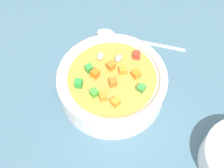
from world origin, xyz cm
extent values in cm
cube|color=#42667A|center=(0.00, 0.00, -1.00)|extent=(140.00, 140.00, 2.00)
cylinder|color=white|center=(0.00, 0.00, 2.50)|extent=(19.18, 19.18, 4.99)
torus|color=white|center=(0.00, 0.00, 5.43)|extent=(19.51, 19.51, 1.47)
cylinder|color=#BA913A|center=(0.00, 0.00, 5.19)|extent=(15.65, 15.65, 0.40)
cube|color=orange|center=(1.97, 5.06, 5.97)|extent=(1.49, 1.49, 1.16)
cube|color=orange|center=(-0.66, -1.70, 6.06)|extent=(1.45, 1.45, 1.34)
cube|color=orange|center=(2.53, -1.44, 6.10)|extent=(1.65, 1.65, 1.42)
cube|color=green|center=(-3.13, 4.61, 5.90)|extent=(1.66, 1.66, 1.01)
cube|color=red|center=(-5.92, -1.77, 6.03)|extent=(1.68, 1.68, 1.27)
ellipsoid|color=beige|center=(-0.32, -4.61, 5.92)|extent=(1.98, 1.96, 1.06)
cube|color=orange|center=(-3.75, 1.82, 5.98)|extent=(1.38, 1.38, 1.18)
cube|color=green|center=(4.28, 1.93, 5.99)|extent=(1.42, 1.42, 1.19)
cube|color=orange|center=(-2.11, 0.00, 5.96)|extent=(1.53, 1.53, 1.15)
cube|color=orange|center=(0.60, 1.55, 6.07)|extent=(1.48, 1.48, 1.35)
ellipsoid|color=beige|center=(-2.66, -2.66, 5.96)|extent=(2.02, 1.85, 1.14)
cube|color=orange|center=(3.28, 3.29, 6.02)|extent=(1.51, 1.51, 1.25)
cube|color=green|center=(2.98, -3.04, 6.00)|extent=(1.33, 1.33, 1.21)
cube|color=green|center=(5.88, -0.85, 6.11)|extent=(1.70, 1.70, 1.43)
cylinder|color=silver|center=(-14.10, -5.92, 0.35)|extent=(8.79, 7.98, 0.70)
ellipsoid|color=silver|center=(-5.49, -13.64, 0.54)|extent=(4.64, 4.54, 1.09)
camera|label=1|loc=(13.13, 25.65, 47.11)|focal=46.80mm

